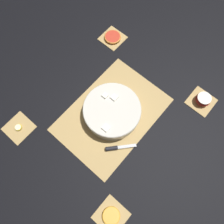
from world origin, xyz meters
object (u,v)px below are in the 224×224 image
fruit_salad_bowl (112,111)px  apple_half (203,99)px  paring_knife (113,148)px  grapefruit_slice (113,37)px  banana_coin_single (18,127)px  orange_slice_whole (111,216)px

fruit_salad_bowl → apple_half: (-0.34, 0.29, -0.02)m
paring_knife → grapefruit_slice: bearing=-138.9°
banana_coin_single → paring_knife: bearing=118.4°
orange_slice_whole → banana_coin_single: orange_slice_whole is taller
paring_knife → grapefruit_slice: 0.61m
banana_coin_single → fruit_salad_bowl: bearing=139.6°
paring_knife → apple_half: 0.49m
paring_knife → orange_slice_whole: size_ratio=1.53×
fruit_salad_bowl → grapefruit_slice: bearing=-139.5°
grapefruit_slice → apple_half: bearing=90.0°
fruit_salad_bowl → apple_half: size_ratio=3.70×
grapefruit_slice → paring_knife: bearing=41.1°
paring_knife → orange_slice_whole: (0.22, 0.18, -0.00)m
orange_slice_whole → apple_half: bearing=180.0°
paring_knife → orange_slice_whole: paring_knife is taller
orange_slice_whole → fruit_salad_bowl: bearing=-139.7°
banana_coin_single → grapefruit_slice: 0.68m
fruit_salad_bowl → grapefruit_slice: size_ratio=2.90×
fruit_salad_bowl → grapefruit_slice: fruit_salad_bowl is taller
orange_slice_whole → banana_coin_single: (0.00, -0.58, -0.00)m
grapefruit_slice → fruit_salad_bowl: bearing=40.5°
paring_knife → banana_coin_single: bearing=-61.6°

